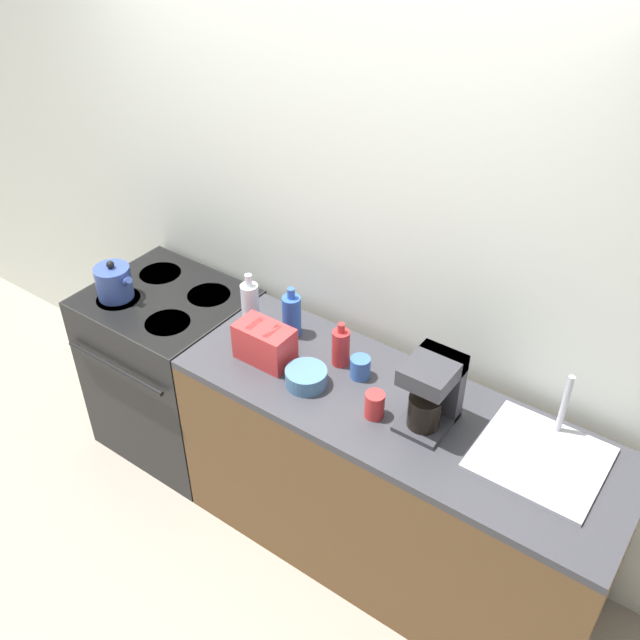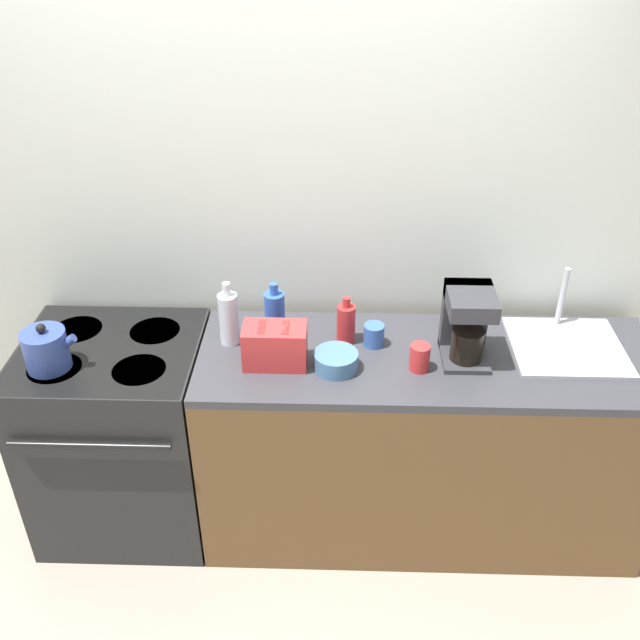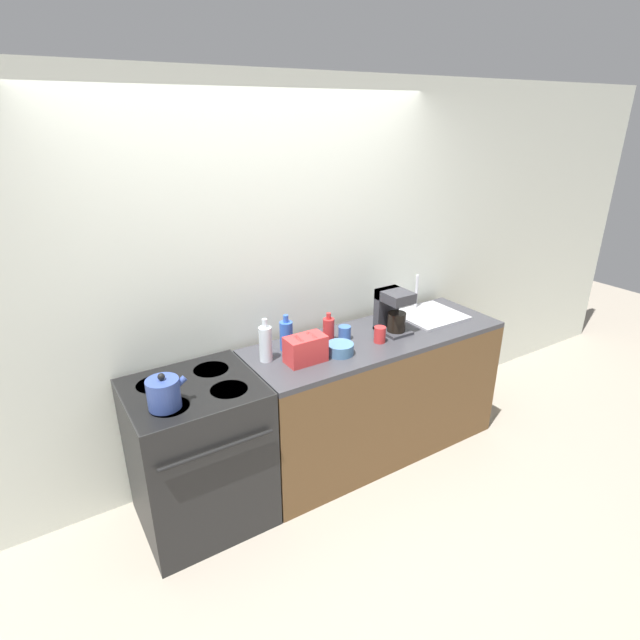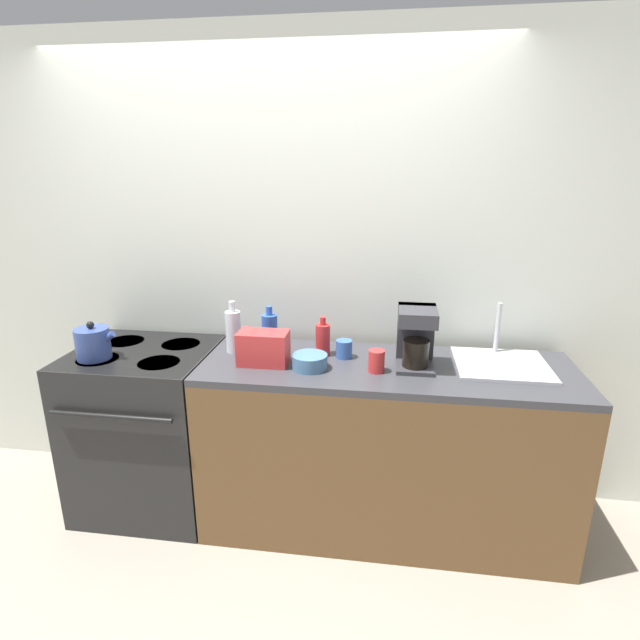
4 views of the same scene
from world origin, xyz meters
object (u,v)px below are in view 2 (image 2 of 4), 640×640
(bottle_blue, at_px, (275,313))
(bottle_clear, at_px, (229,318))
(coffee_maker, at_px, (467,321))
(kettle, at_px, (46,350))
(cup_blue, at_px, (374,335))
(bowl, at_px, (336,361))
(cup_red, at_px, (420,357))
(bottle_red, at_px, (346,323))
(stove, at_px, (123,433))
(toaster, at_px, (275,345))

(bottle_blue, distance_m, bottle_clear, 0.19)
(coffee_maker, bearing_deg, kettle, -175.29)
(cup_blue, bearing_deg, bowl, -132.03)
(cup_red, distance_m, bowl, 0.33)
(kettle, height_order, cup_red, kettle)
(bottle_red, bearing_deg, stove, -174.97)
(kettle, relative_size, bottle_blue, 0.89)
(kettle, xyz_separation_m, bottle_clear, (0.69, 0.20, 0.03))
(stove, relative_size, bottle_red, 4.49)
(bottle_red, bearing_deg, toaster, -149.24)
(cup_red, bearing_deg, bottle_blue, 158.14)
(stove, bearing_deg, bottle_clear, 7.44)
(toaster, xyz_separation_m, cup_blue, (0.39, 0.14, -0.04))
(bowl, bearing_deg, kettle, -178.77)
(bottle_blue, distance_m, bowl, 0.36)
(coffee_maker, xyz_separation_m, cup_red, (-0.19, -0.10, -0.11))
(coffee_maker, relative_size, bottle_blue, 1.25)
(stove, relative_size, toaster, 3.75)
(toaster, distance_m, cup_red, 0.57)
(bottle_blue, relative_size, cup_red, 2.20)
(bottle_clear, bearing_deg, bottle_blue, 20.26)
(kettle, height_order, bottle_clear, bottle_clear)
(bottle_blue, relative_size, bottle_clear, 0.86)
(kettle, bearing_deg, cup_red, 1.19)
(bottle_blue, bearing_deg, toaster, -85.15)
(coffee_maker, distance_m, bottle_clear, 0.96)
(coffee_maker, xyz_separation_m, bottle_blue, (-0.77, 0.13, -0.06))
(toaster, height_order, cup_red, toaster)
(toaster, relative_size, coffee_maker, 0.82)
(bottle_blue, height_order, bottle_red, bottle_blue)
(stove, height_order, cup_red, cup_red)
(coffee_maker, relative_size, bottle_red, 1.46)
(toaster, bearing_deg, coffee_maker, 6.27)
(bottle_clear, xyz_separation_m, cup_blue, (0.59, -0.00, -0.07))
(kettle, distance_m, bottle_blue, 0.91)
(coffee_maker, xyz_separation_m, bowl, (-0.51, -0.11, -0.12))
(cup_red, bearing_deg, bottle_clear, 167.70)
(stove, height_order, cup_blue, cup_blue)
(coffee_maker, relative_size, cup_red, 2.76)
(toaster, relative_size, bottle_clear, 0.89)
(toaster, distance_m, cup_blue, 0.42)
(kettle, distance_m, coffee_maker, 1.65)
(toaster, xyz_separation_m, coffee_maker, (0.75, 0.08, 0.08))
(stove, bearing_deg, cup_red, -4.57)
(bottle_red, bearing_deg, cup_blue, -11.59)
(kettle, distance_m, cup_red, 1.45)
(bottle_blue, relative_size, cup_blue, 2.57)
(bowl, bearing_deg, bottle_clear, 158.50)
(kettle, xyz_separation_m, cup_blue, (1.28, 0.19, -0.04))
(bottle_blue, bearing_deg, stove, -169.02)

